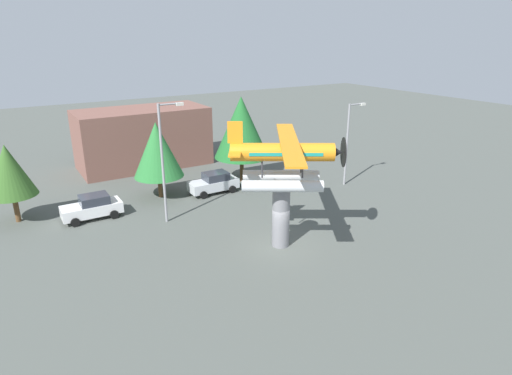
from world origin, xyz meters
TOP-DOWN VIEW (x-y plane):
  - ground_plane at (0.00, 0.00)m, footprint 140.00×140.00m
  - display_pedestal at (0.00, 0.00)m, footprint 1.10×1.10m
  - floatplane_monument at (0.11, -0.07)m, footprint 7.01×9.41m
  - car_near_white at (-9.30, 10.75)m, footprint 4.20×2.02m
  - car_mid_silver at (0.71, 11.02)m, footprint 4.20×2.02m
  - streetlight_primary at (-4.73, 7.36)m, footprint 1.84×0.28m
  - streetlight_secondary at (11.84, 6.76)m, footprint 1.84×0.28m
  - storefront_building at (-1.75, 22.00)m, footprint 12.68×6.07m
  - tree_west at (-14.07, 13.00)m, footprint 3.33×3.33m
  - tree_east at (-3.53, 12.43)m, footprint 4.02×4.02m
  - tree_center_back at (4.28, 12.46)m, footprint 4.90×4.90m

SIDE VIEW (x-z plane):
  - ground_plane at x=0.00m, z-range 0.00..0.00m
  - car_near_white at x=-9.30m, z-range 0.00..1.76m
  - car_mid_silver at x=0.71m, z-range 0.00..1.76m
  - display_pedestal at x=0.00m, z-range 0.00..4.03m
  - storefront_building at x=-1.75m, z-range 0.00..5.83m
  - tree_west at x=-14.07m, z-range 0.99..6.71m
  - tree_east at x=-3.53m, z-range 0.90..7.18m
  - streetlight_secondary at x=11.84m, z-range 0.62..7.86m
  - streetlight_primary at x=-4.73m, z-range 0.64..9.14m
  - tree_center_back at x=4.28m, z-range 1.14..8.87m
  - floatplane_monument at x=0.11m, z-range 3.70..7.70m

